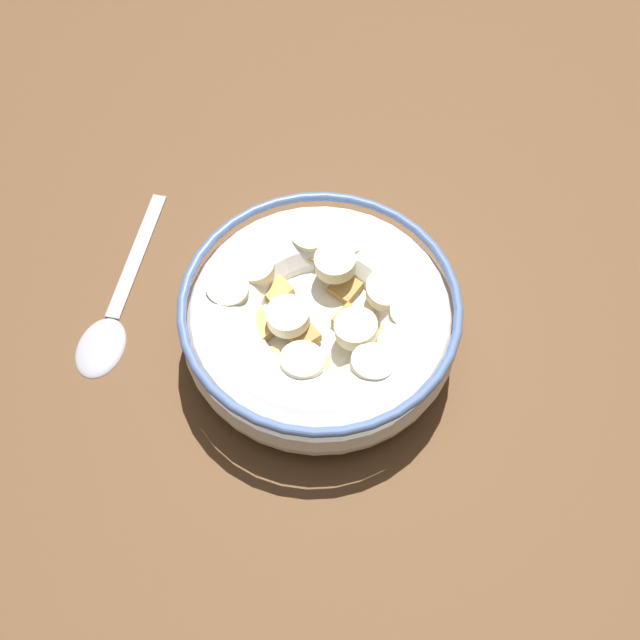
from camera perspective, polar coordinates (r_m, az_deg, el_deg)
name	(u,v)px	position (r cm, az deg, el deg)	size (l,w,h in cm)	color
ground_plane	(320,351)	(57.79, 0.00, -2.03)	(125.47, 125.47, 2.00)	brown
cereal_bowl	(320,321)	(54.52, 0.01, -0.08)	(17.46, 17.46, 5.44)	white
spoon	(109,321)	(59.04, -13.66, -0.08)	(8.13, 14.69, 0.80)	#A5A5AD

